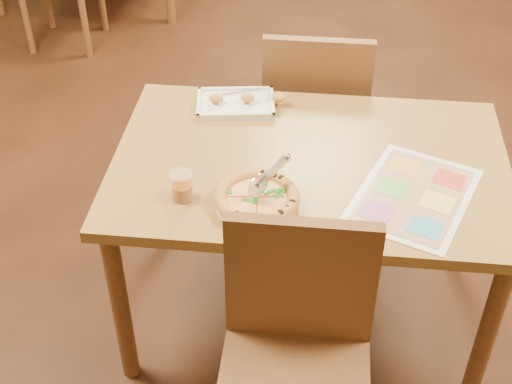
# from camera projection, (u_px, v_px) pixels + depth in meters

# --- Properties ---
(dining_table) EXTENTS (1.30, 0.85, 0.72)m
(dining_table) POSITION_uv_depth(u_px,v_px,m) (309.00, 181.00, 2.39)
(dining_table) COLOR #9E743F
(dining_table) RESTS_ON ground
(chair_near) EXTENTS (0.42, 0.42, 0.47)m
(chair_near) POSITION_uv_depth(u_px,v_px,m) (297.00, 334.00, 1.97)
(chair_near) COLOR brown
(chair_near) RESTS_ON ground
(chair_far) EXTENTS (0.42, 0.42, 0.47)m
(chair_far) POSITION_uv_depth(u_px,v_px,m) (316.00, 104.00, 2.90)
(chair_far) COLOR brown
(chair_far) RESTS_ON ground
(plate) EXTENTS (0.25, 0.25, 0.01)m
(plate) POSITION_uv_depth(u_px,v_px,m) (256.00, 203.00, 2.16)
(plate) COLOR white
(plate) RESTS_ON dining_table
(pizza) EXTENTS (0.26, 0.26, 0.04)m
(pizza) POSITION_uv_depth(u_px,v_px,m) (257.00, 198.00, 2.15)
(pizza) COLOR #CE8546
(pizza) RESTS_ON plate
(pizza_cutter) EXTENTS (0.11, 0.13, 0.09)m
(pizza_cutter) POSITION_uv_depth(u_px,v_px,m) (268.00, 176.00, 2.13)
(pizza_cutter) COLOR silver
(pizza_cutter) RESTS_ON pizza
(appetizer_tray) EXTENTS (0.33, 0.23, 0.05)m
(appetizer_tray) POSITION_uv_depth(u_px,v_px,m) (238.00, 103.00, 2.59)
(appetizer_tray) COLOR silver
(appetizer_tray) RESTS_ON dining_table
(glass_tumbler) EXTENTS (0.07, 0.07, 0.09)m
(glass_tumbler) POSITION_uv_depth(u_px,v_px,m) (182.00, 187.00, 2.17)
(glass_tumbler) COLOR #8B3D0A
(glass_tumbler) RESTS_ON dining_table
(menu) EXTENTS (0.46, 0.54, 0.00)m
(menu) POSITION_uv_depth(u_px,v_px,m) (414.00, 195.00, 2.20)
(menu) COLOR silver
(menu) RESTS_ON dining_table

